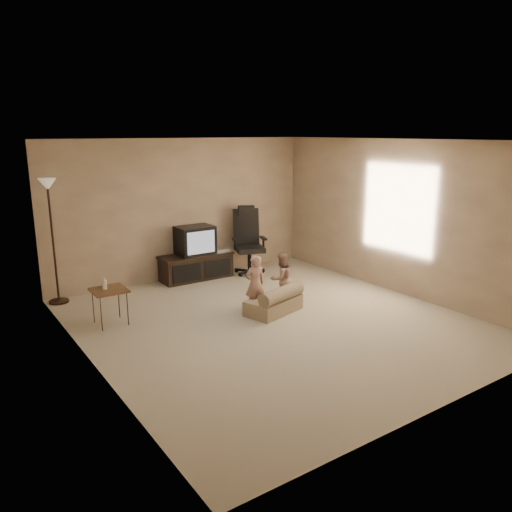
# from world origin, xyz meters

# --- Properties ---
(floor) EXTENTS (5.50, 5.50, 0.00)m
(floor) POSITION_xyz_m (0.00, 0.00, 0.00)
(floor) COLOR #BBB195
(floor) RESTS_ON ground
(room_shell) EXTENTS (5.50, 5.50, 5.50)m
(room_shell) POSITION_xyz_m (0.00, 0.00, 1.52)
(room_shell) COLOR silver
(room_shell) RESTS_ON floor
(tv_stand) EXTENTS (1.36, 0.51, 0.97)m
(tv_stand) POSITION_xyz_m (0.10, 2.49, 0.40)
(tv_stand) COLOR black
(tv_stand) RESTS_ON floor
(office_chair) EXTENTS (0.74, 0.76, 1.26)m
(office_chair) POSITION_xyz_m (1.11, 2.30, 0.45)
(office_chair) COLOR black
(office_chair) RESTS_ON floor
(side_table) EXTENTS (0.46, 0.46, 0.68)m
(side_table) POSITION_xyz_m (-1.92, 1.20, 0.49)
(side_table) COLOR brown
(side_table) RESTS_ON floor
(floor_lamp) EXTENTS (0.30, 0.30, 1.93)m
(floor_lamp) POSITION_xyz_m (-2.30, 2.55, 1.41)
(floor_lamp) COLOR #302015
(floor_lamp) RESTS_ON floor
(child_sofa) EXTENTS (0.96, 0.70, 0.42)m
(child_sofa) POSITION_xyz_m (0.24, 0.26, 0.17)
(child_sofa) COLOR gray
(child_sofa) RESTS_ON floor
(toddler_left) EXTENTS (0.35, 0.28, 0.87)m
(toddler_left) POSITION_xyz_m (0.01, 0.47, 0.43)
(toddler_left) COLOR tan
(toddler_left) RESTS_ON floor
(toddler_right) EXTENTS (0.40, 0.22, 0.82)m
(toddler_right) POSITION_xyz_m (0.55, 0.54, 0.41)
(toddler_right) COLOR tan
(toddler_right) RESTS_ON floor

